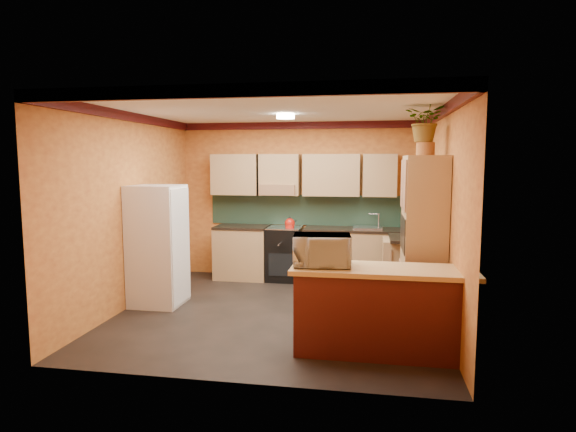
{
  "coord_description": "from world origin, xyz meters",
  "views": [
    {
      "loc": [
        1.2,
        -6.19,
        2.04
      ],
      "look_at": [
        0.06,
        0.45,
        1.26
      ],
      "focal_mm": 30.0,
      "sensor_mm": 36.0,
      "label": 1
    }
  ],
  "objects_px": {
    "base_cabinets_back": "(321,256)",
    "breakfast_bar": "(382,313)",
    "stove": "(285,254)",
    "pantry": "(423,242)",
    "fridge": "(158,245)",
    "microwave": "(322,250)"
  },
  "relations": [
    {
      "from": "stove",
      "to": "fridge",
      "type": "relative_size",
      "value": 0.54
    },
    {
      "from": "pantry",
      "to": "microwave",
      "type": "bearing_deg",
      "value": -138.32
    },
    {
      "from": "stove",
      "to": "pantry",
      "type": "bearing_deg",
      "value": -43.28
    },
    {
      "from": "stove",
      "to": "pantry",
      "type": "height_order",
      "value": "pantry"
    },
    {
      "from": "stove",
      "to": "microwave",
      "type": "bearing_deg",
      "value": -72.56
    },
    {
      "from": "base_cabinets_back",
      "to": "pantry",
      "type": "height_order",
      "value": "pantry"
    },
    {
      "from": "microwave",
      "to": "breakfast_bar",
      "type": "bearing_deg",
      "value": -6.56
    },
    {
      "from": "pantry",
      "to": "microwave",
      "type": "height_order",
      "value": "pantry"
    },
    {
      "from": "base_cabinets_back",
      "to": "microwave",
      "type": "relative_size",
      "value": 6.08
    },
    {
      "from": "fridge",
      "to": "microwave",
      "type": "distance_m",
      "value": 2.78
    },
    {
      "from": "base_cabinets_back",
      "to": "fridge",
      "type": "xyz_separation_m",
      "value": [
        -2.14,
        -1.7,
        0.41
      ]
    },
    {
      "from": "pantry",
      "to": "fridge",
      "type": "bearing_deg",
      "value": 175.89
    },
    {
      "from": "fridge",
      "to": "breakfast_bar",
      "type": "bearing_deg",
      "value": -22.45
    },
    {
      "from": "stove",
      "to": "breakfast_bar",
      "type": "relative_size",
      "value": 0.51
    },
    {
      "from": "breakfast_bar",
      "to": "microwave",
      "type": "relative_size",
      "value": 3.0
    },
    {
      "from": "base_cabinets_back",
      "to": "breakfast_bar",
      "type": "relative_size",
      "value": 2.03
    },
    {
      "from": "breakfast_bar",
      "to": "pantry",
      "type": "bearing_deg",
      "value": 63.6
    },
    {
      "from": "base_cabinets_back",
      "to": "pantry",
      "type": "bearing_deg",
      "value": -53.39
    },
    {
      "from": "breakfast_bar",
      "to": "fridge",
      "type": "bearing_deg",
      "value": 157.55
    },
    {
      "from": "base_cabinets_back",
      "to": "breakfast_bar",
      "type": "bearing_deg",
      "value": -72.31
    },
    {
      "from": "stove",
      "to": "fridge",
      "type": "height_order",
      "value": "fridge"
    },
    {
      "from": "stove",
      "to": "pantry",
      "type": "xyz_separation_m",
      "value": [
        2.08,
        -1.96,
        0.59
      ]
    }
  ]
}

